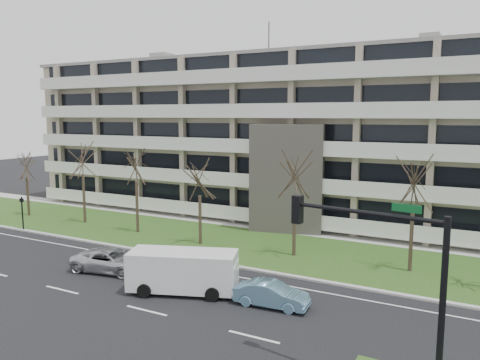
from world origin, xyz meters
The scene contains 17 objects.
ground centered at (0.00, 0.00, 0.00)m, with size 160.00×160.00×0.00m, color black.
grass_verge centered at (0.00, 13.00, 0.03)m, with size 90.00×10.00×0.06m, color #284517.
curb centered at (0.00, 8.00, 0.06)m, with size 90.00×0.35×0.12m, color #B2B2AD.
sidewalk centered at (0.00, 18.50, 0.04)m, with size 90.00×2.00×0.08m, color #B2B2AD.
lane_edge_line centered at (0.00, 6.50, 0.01)m, with size 90.00×0.12×0.01m, color white.
apartment_building centered at (-0.01, 25.32, 7.61)m, with size 60.50×15.10×18.75m.
silver_pickup centered at (-5.79, 3.68, 0.70)m, with size 2.31×5.00×1.39m, color silver.
blue_sedan centered at (5.31, 3.45, 0.64)m, with size 1.35×3.88×1.28m, color #7DB7D9.
white_van centered at (0.26, 2.98, 1.38)m, with size 6.31×4.07×2.30m.
traffic_signal centered at (11.75, -1.32, 4.40)m, with size 5.81×1.24×6.79m.
pedestrian_signal centered at (-19.78, 8.06, 1.86)m, with size 0.29×0.23×2.93m.
tree_0 centered at (-24.41, 12.22, 5.24)m, with size 3.37×3.37×6.75m.
tree_1 centered at (-17.32, 12.59, 6.20)m, with size 3.99×3.99×7.97m.
tree_2 centered at (-10.78, 12.12, 5.99)m, with size 3.85×3.85×7.71m.
tree_3 centered at (-4.22, 11.55, 5.20)m, with size 3.35×3.35×6.69m.
tree_4 centered at (3.16, 12.09, 6.03)m, with size 3.88×3.88×7.75m.
tree_5 centered at (10.78, 12.41, 5.88)m, with size 3.78×3.78×7.57m.
Camera 1 is at (14.60, -17.52, 9.74)m, focal length 35.00 mm.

